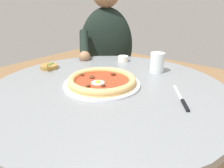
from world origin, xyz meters
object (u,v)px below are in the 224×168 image
(dining_table, at_px, (108,113))
(olive_pan, at_px, (49,66))
(diner_person, at_px, (107,71))
(pizza_on_plate, at_px, (102,81))
(water_glass, at_px, (157,64))
(ramekin_capers, at_px, (123,58))
(cafe_chair_diner, at_px, (107,67))
(steak_knife, at_px, (183,101))

(dining_table, relative_size, olive_pan, 10.10)
(diner_person, bearing_deg, pizza_on_plate, -141.48)
(olive_pan, bearing_deg, diner_person, 7.06)
(pizza_on_plate, distance_m, diner_person, 0.74)
(dining_table, distance_m, diner_person, 0.73)
(water_glass, bearing_deg, pizza_on_plate, 161.50)
(pizza_on_plate, xyz_separation_m, ramekin_capers, (0.36, 0.14, -0.00))
(pizza_on_plate, xyz_separation_m, water_glass, (0.31, -0.10, 0.02))
(cafe_chair_diner, bearing_deg, steak_knife, -124.56)
(pizza_on_plate, relative_size, diner_person, 0.28)
(ramekin_capers, bearing_deg, steak_knife, -121.39)
(cafe_chair_diner, bearing_deg, water_glass, -119.28)
(diner_person, xyz_separation_m, cafe_chair_diner, (0.10, 0.09, -0.02))
(dining_table, height_order, pizza_on_plate, pizza_on_plate)
(dining_table, height_order, water_glass, water_glass)
(olive_pan, bearing_deg, dining_table, -88.90)
(steak_knife, bearing_deg, ramekin_capers, 58.61)
(dining_table, bearing_deg, cafe_chair_diner, 40.33)
(ramekin_capers, bearing_deg, water_glass, -101.87)
(olive_pan, distance_m, diner_person, 0.59)
(pizza_on_plate, distance_m, cafe_chair_diner, 0.87)
(steak_knife, height_order, ramekin_capers, ramekin_capers)
(dining_table, distance_m, cafe_chair_diner, 0.86)
(dining_table, distance_m, pizza_on_plate, 0.15)
(ramekin_capers, distance_m, diner_person, 0.41)
(olive_pan, relative_size, diner_person, 0.08)
(cafe_chair_diner, bearing_deg, dining_table, -139.67)
(steak_knife, xyz_separation_m, cafe_chair_diner, (0.59, 0.86, -0.19))
(water_glass, relative_size, diner_person, 0.08)
(ramekin_capers, distance_m, olive_pan, 0.43)
(dining_table, relative_size, water_glass, 10.27)
(pizza_on_plate, relative_size, ramekin_capers, 5.47)
(water_glass, bearing_deg, diner_person, 65.34)
(steak_knife, distance_m, cafe_chair_diner, 1.06)
(steak_knife, relative_size, diner_person, 0.16)
(ramekin_capers, height_order, diner_person, diner_person)
(pizza_on_plate, distance_m, water_glass, 0.32)
(water_glass, relative_size, olive_pan, 0.98)
(pizza_on_plate, xyz_separation_m, cafe_chair_diner, (0.66, 0.53, -0.21))
(pizza_on_plate, bearing_deg, water_glass, -18.50)
(water_glass, xyz_separation_m, diner_person, (0.25, 0.55, -0.22))
(water_glass, height_order, diner_person, diner_person)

